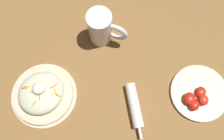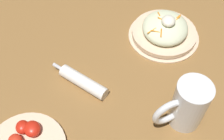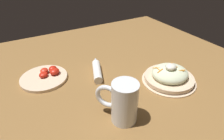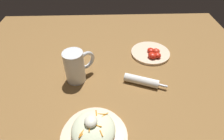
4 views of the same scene
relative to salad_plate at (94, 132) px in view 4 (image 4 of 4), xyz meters
The scene contains 5 objects.
ground_plane 0.23m from the salad_plate, 162.18° to the left, with size 1.43×1.43×0.00m, color olive.
salad_plate is the anchor object (origin of this frame).
beer_mug 0.30m from the salad_plate, 163.51° to the right, with size 0.11×0.13×0.14m.
napkin_roll 0.31m from the salad_plate, 140.93° to the left, with size 0.09×0.18×0.04m.
tomato_plate 0.53m from the salad_plate, 148.39° to the left, with size 0.20×0.20×0.04m.
Camera 4 is at (0.55, -0.02, 0.59)m, focal length 30.63 mm.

